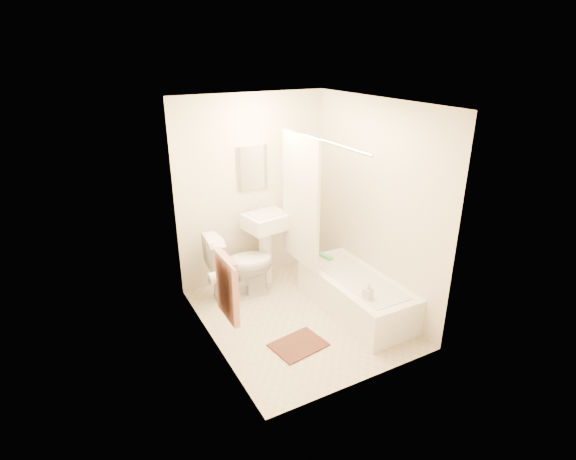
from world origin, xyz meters
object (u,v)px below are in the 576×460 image
bathtub (355,294)px  bath_mat (298,345)px  toilet (240,265)px  sink (266,245)px  soap_bottle (368,291)px

bathtub → bath_mat: bearing=-163.0°
bathtub → bath_mat: 0.99m
bath_mat → toilet: bearing=94.9°
toilet → sink: 0.47m
sink → bathtub: (0.60, -1.12, -0.31)m
soap_bottle → bath_mat: bearing=168.0°
bathtub → soap_bottle: size_ratio=8.08×
toilet → bath_mat: bearing=-169.8°
bath_mat → soap_bottle: 0.92m
bathtub → sink: bearing=118.2°
toilet → bath_mat: 1.32m
bathtub → bath_mat: size_ratio=2.86×
sink → soap_bottle: bearing=-83.3°
sink → soap_bottle: 1.62m
bathtub → bath_mat: bathtub is taller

